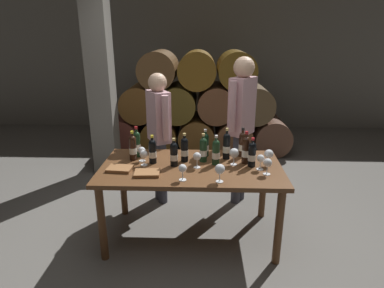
{
  "coord_description": "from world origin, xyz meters",
  "views": [
    {
      "loc": [
        0.11,
        -2.81,
        1.94
      ],
      "look_at": [
        0.0,
        0.2,
        0.91
      ],
      "focal_mm": 30.23,
      "sensor_mm": 36.0,
      "label": 1
    }
  ],
  "objects": [
    {
      "name": "wine_bottle_5",
      "position": [
        0.57,
        0.01,
        0.88
      ],
      "size": [
        0.07,
        0.07,
        0.28
      ],
      "color": "black",
      "rests_on": "dining_table"
    },
    {
      "name": "wine_glass_8",
      "position": [
        -0.48,
        0.11,
        0.86
      ],
      "size": [
        0.07,
        0.07,
        0.15
      ],
      "color": "white",
      "rests_on": "dining_table"
    },
    {
      "name": "wine_glass_5",
      "position": [
        0.06,
        -0.04,
        0.87
      ],
      "size": [
        0.08,
        0.08,
        0.15
      ],
      "color": "white",
      "rests_on": "dining_table"
    },
    {
      "name": "sommelier_presenting",
      "position": [
        0.54,
        0.75,
        1.04
      ],
      "size": [
        0.33,
        0.42,
        1.72
      ],
      "color": "#383842",
      "rests_on": "ground_plane"
    },
    {
      "name": "wine_bottle_4",
      "position": [
        0.52,
        0.09,
        0.9
      ],
      "size": [
        0.07,
        0.07,
        0.32
      ],
      "color": "black",
      "rests_on": "dining_table"
    },
    {
      "name": "wine_bottle_10",
      "position": [
        -0.56,
        0.24,
        0.89
      ],
      "size": [
        0.07,
        0.07,
        0.31
      ],
      "color": "#19381E",
      "rests_on": "dining_table"
    },
    {
      "name": "wine_glass_1",
      "position": [
        0.4,
        0.04,
        0.88
      ],
      "size": [
        0.09,
        0.09,
        0.16
      ],
      "color": "white",
      "rests_on": "dining_table"
    },
    {
      "name": "barrel_stack",
      "position": [
        0.0,
        2.6,
        0.75
      ],
      "size": [
        3.12,
        0.9,
        1.69
      ],
      "color": "#5C2B23",
      "rests_on": "ground_plane"
    },
    {
      "name": "wine_glass_0",
      "position": [
        0.63,
        -0.06,
        0.86
      ],
      "size": [
        0.07,
        0.07,
        0.15
      ],
      "color": "white",
      "rests_on": "dining_table"
    },
    {
      "name": "wine_bottle_7",
      "position": [
        -0.37,
        0.06,
        0.88
      ],
      "size": [
        0.07,
        0.07,
        0.28
      ],
      "color": "black",
      "rests_on": "dining_table"
    },
    {
      "name": "wine_glass_2",
      "position": [
        -0.06,
        -0.32,
        0.86
      ],
      "size": [
        0.07,
        0.07,
        0.14
      ],
      "color": "white",
      "rests_on": "dining_table"
    },
    {
      "name": "wine_bottle_8",
      "position": [
        0.13,
        0.27,
        0.88
      ],
      "size": [
        0.07,
        0.07,
        0.28
      ],
      "color": "black",
      "rests_on": "dining_table"
    },
    {
      "name": "wine_bottle_6",
      "position": [
        -0.07,
        0.12,
        0.88
      ],
      "size": [
        0.07,
        0.07,
        0.28
      ],
      "color": "black",
      "rests_on": "dining_table"
    },
    {
      "name": "taster_seated_left",
      "position": [
        -0.4,
        0.72,
        0.92
      ],
      "size": [
        0.31,
        0.44,
        1.54
      ],
      "color": "#383842",
      "rests_on": "ground_plane"
    },
    {
      "name": "wine_bottle_9",
      "position": [
        0.11,
        0.12,
        0.88
      ],
      "size": [
        0.07,
        0.07,
        0.28
      ],
      "color": "#19381E",
      "rests_on": "dining_table"
    },
    {
      "name": "wine_bottle_11",
      "position": [
        -0.58,
        0.14,
        0.89
      ],
      "size": [
        0.07,
        0.07,
        0.29
      ],
      "color": "black",
      "rests_on": "dining_table"
    },
    {
      "name": "wine_bottle_2",
      "position": [
        0.34,
        0.2,
        0.9
      ],
      "size": [
        0.07,
        0.07,
        0.31
      ],
      "color": "black",
      "rests_on": "dining_table"
    },
    {
      "name": "stone_pillar",
      "position": [
        -1.3,
        1.6,
        1.3
      ],
      "size": [
        0.32,
        0.32,
        2.6
      ],
      "primitive_type": "cube",
      "color": "slate",
      "rests_on": "ground_plane"
    },
    {
      "name": "wine_glass_7",
      "position": [
        0.73,
        0.04,
        0.87
      ],
      "size": [
        0.08,
        0.08,
        0.16
      ],
      "color": "white",
      "rests_on": "dining_table"
    },
    {
      "name": "cellar_back_wall",
      "position": [
        0.0,
        4.2,
        1.4
      ],
      "size": [
        10.0,
        0.24,
        2.8
      ],
      "primitive_type": "cube",
      "color": "slate",
      "rests_on": "ground_plane"
    },
    {
      "name": "wine_glass_3",
      "position": [
        -0.45,
        -0.0,
        0.87
      ],
      "size": [
        0.08,
        0.08,
        0.15
      ],
      "color": "white",
      "rests_on": "dining_table"
    },
    {
      "name": "dining_table",
      "position": [
        0.0,
        0.0,
        0.67
      ],
      "size": [
        1.7,
        0.9,
        0.76
      ],
      "color": "brown",
      "rests_on": "ground_plane"
    },
    {
      "name": "tasting_notebook",
      "position": [
        -0.38,
        -0.21,
        0.77
      ],
      "size": [
        0.23,
        0.17,
        0.03
      ],
      "primitive_type": "cube",
      "rotation": [
        0.0,
        0.0,
        0.07
      ],
      "color": "#936038",
      "rests_on": "dining_table"
    },
    {
      "name": "wine_bottle_1",
      "position": [
        0.51,
        0.28,
        0.89
      ],
      "size": [
        0.07,
        0.07,
        0.3
      ],
      "color": "black",
      "rests_on": "dining_table"
    },
    {
      "name": "ground_plane",
      "position": [
        0.0,
        0.0,
        0.0
      ],
      "size": [
        14.0,
        14.0,
        0.0
      ],
      "primitive_type": "plane",
      "color": "#66635E"
    },
    {
      "name": "wine_glass_6",
      "position": [
        0.68,
        -0.17,
        0.87
      ],
      "size": [
        0.08,
        0.08,
        0.15
      ],
      "color": "white",
      "rests_on": "dining_table"
    },
    {
      "name": "wine_glass_4",
      "position": [
        0.25,
        -0.34,
        0.87
      ],
      "size": [
        0.09,
        0.09,
        0.16
      ],
      "color": "white",
      "rests_on": "dining_table"
    },
    {
      "name": "leather_ledger",
      "position": [
        -0.65,
        -0.12,
        0.77
      ],
      "size": [
        0.23,
        0.18,
        0.03
      ],
      "primitive_type": "cube",
      "rotation": [
        0.0,
        0.0,
        -0.09
      ],
      "color": "#936038",
      "rests_on": "dining_table"
    },
    {
      "name": "wine_bottle_0",
      "position": [
        -0.16,
        -0.0,
        0.88
      ],
      "size": [
        0.07,
        0.07,
        0.27
      ],
      "color": "black",
      "rests_on": "dining_table"
    },
    {
      "name": "wine_bottle_3",
      "position": [
        0.23,
        0.05,
        0.89
      ],
      "size": [
        0.07,
        0.07,
        0.29
      ],
      "color": "#19381E",
      "rests_on": "dining_table"
    }
  ]
}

